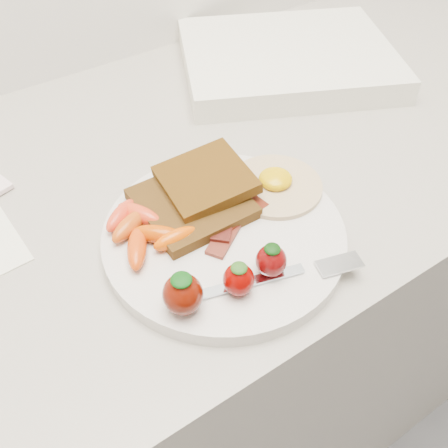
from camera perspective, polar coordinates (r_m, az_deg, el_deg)
counter at (r=1.01m, az=-4.55°, el=-13.95°), size 2.00×0.60×0.90m
plate at (r=0.56m, az=-0.00°, el=-1.35°), size 0.27×0.27×0.02m
toast_lower at (r=0.57m, az=-3.69°, el=2.38°), size 0.12×0.12×0.01m
toast_upper at (r=0.58m, az=-2.14°, el=5.12°), size 0.11×0.11×0.02m
fried_egg at (r=0.60m, az=5.88°, el=4.60°), size 0.14×0.14×0.02m
bacon_strips at (r=0.56m, az=0.75°, el=0.38°), size 0.10×0.09×0.01m
baby_carrots at (r=0.55m, az=-9.26°, el=-0.60°), size 0.09×0.11×0.02m
strawberries at (r=0.48m, az=-0.30°, el=-6.50°), size 0.13×0.05×0.05m
fork at (r=0.51m, az=7.76°, el=-5.62°), size 0.17×0.07×0.00m
appliance at (r=0.86m, az=7.24°, el=18.20°), size 0.41×0.38×0.04m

